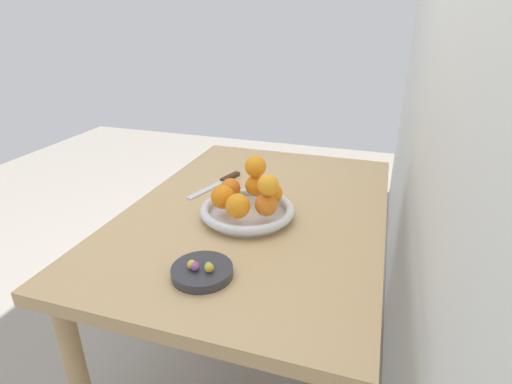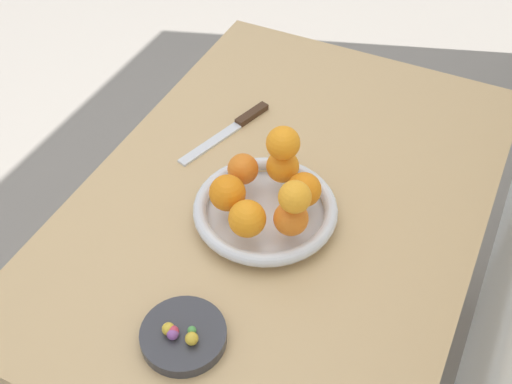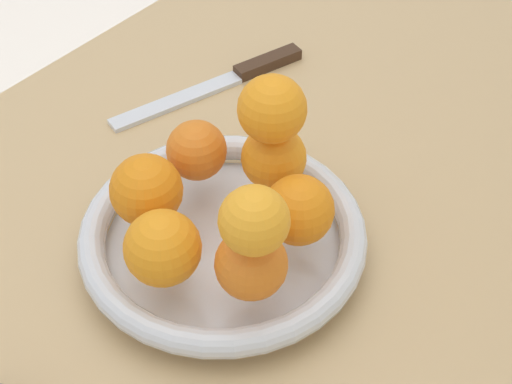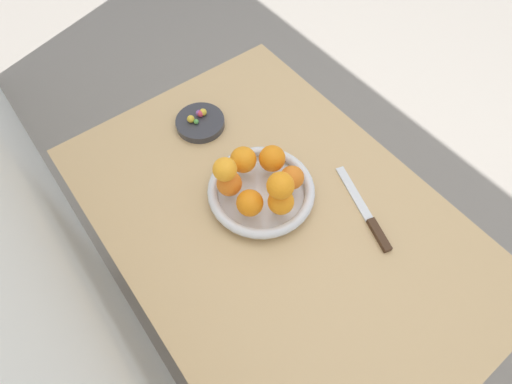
{
  "view_description": "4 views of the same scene",
  "coord_description": "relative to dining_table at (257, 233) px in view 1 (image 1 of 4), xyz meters",
  "views": [
    {
      "loc": [
        1.05,
        0.33,
        1.29
      ],
      "look_at": [
        0.04,
        0.01,
        0.81
      ],
      "focal_mm": 28.0,
      "sensor_mm": 36.0,
      "label": 1
    },
    {
      "loc": [
        0.82,
        0.33,
        1.65
      ],
      "look_at": [
        0.11,
        -0.01,
        0.85
      ],
      "focal_mm": 45.0,
      "sensor_mm": 36.0,
      "label": 2
    },
    {
      "loc": [
        0.44,
        0.33,
        1.32
      ],
      "look_at": [
        0.06,
        0.02,
        0.83
      ],
      "focal_mm": 55.0,
      "sensor_mm": 36.0,
      "label": 3
    },
    {
      "loc": [
        -0.35,
        0.33,
        1.62
      ],
      "look_at": [
        0.05,
        0.02,
        0.81
      ],
      "focal_mm": 28.0,
      "sensor_mm": 36.0,
      "label": 4
    }
  ],
  "objects": [
    {
      "name": "orange_1",
      "position": [
        -0.01,
        -0.01,
        0.16
      ],
      "size": [
        0.06,
        0.06,
        0.06
      ],
      "primitive_type": "sphere",
      "color": "orange",
      "rests_on": "fruit_bowl"
    },
    {
      "name": "orange_0",
      "position": [
        0.04,
        0.05,
        0.16
      ],
      "size": [
        0.07,
        0.07,
        0.07
      ],
      "primitive_type": "sphere",
      "color": "orange",
      "rests_on": "fruit_bowl"
    },
    {
      "name": "candy_ball_2",
      "position": [
        0.38,
        -0.03,
        0.12
      ],
      "size": [
        0.02,
        0.02,
        0.02
      ],
      "primitive_type": "sphere",
      "color": "#C6384C",
      "rests_on": "candy_dish"
    },
    {
      "name": "orange_5",
      "position": [
        0.11,
        0.06,
        0.16
      ],
      "size": [
        0.06,
        0.06,
        0.06
      ],
      "primitive_type": "sphere",
      "color": "orange",
      "rests_on": "fruit_bowl"
    },
    {
      "name": "orange_7",
      "position": [
        0.0,
        -0.01,
        0.22
      ],
      "size": [
        0.06,
        0.06,
        0.06
      ],
      "primitive_type": "sphere",
      "color": "orange",
      "rests_on": "orange_1"
    },
    {
      "name": "orange_2",
      "position": [
        0.03,
        -0.07,
        0.16
      ],
      "size": [
        0.06,
        0.06,
        0.06
      ],
      "primitive_type": "sphere",
      "color": "orange",
      "rests_on": "fruit_bowl"
    },
    {
      "name": "dining_table",
      "position": [
        0.0,
        0.0,
        0.0
      ],
      "size": [
        1.1,
        0.76,
        0.74
      ],
      "color": "tan",
      "rests_on": "ground_plane"
    },
    {
      "name": "orange_6",
      "position": [
        0.11,
        0.07,
        0.22
      ],
      "size": [
        0.06,
        0.06,
        0.06
      ],
      "primitive_type": "sphere",
      "color": "orange",
      "rests_on": "orange_5"
    },
    {
      "name": "candy_ball_3",
      "position": [
        0.38,
        -0.02,
        0.12
      ],
      "size": [
        0.02,
        0.02,
        0.02
      ],
      "primitive_type": "sphere",
      "color": "#8C4C99",
      "rests_on": "candy_dish"
    },
    {
      "name": "wall_back",
      "position": [
        0.0,
        0.48,
        0.6
      ],
      "size": [
        4.0,
        0.05,
        2.5
      ],
      "primitive_type": "cube",
      "color": "silver",
      "rests_on": "ground_plane"
    },
    {
      "name": "candy_ball_0",
      "position": [
        0.36,
        -0.0,
        0.12
      ],
      "size": [
        0.01,
        0.01,
        0.01
      ],
      "primitive_type": "sphere",
      "color": "#4C9947",
      "rests_on": "candy_dish"
    },
    {
      "name": "candy_ball_1",
      "position": [
        0.38,
        0.01,
        0.12
      ],
      "size": [
        0.02,
        0.02,
        0.02
      ],
      "primitive_type": "sphere",
      "color": "gold",
      "rests_on": "candy_dish"
    },
    {
      "name": "orange_4",
      "position": [
        0.15,
        -0.01,
        0.16
      ],
      "size": [
        0.07,
        0.07,
        0.07
      ],
      "primitive_type": "sphere",
      "color": "orange",
      "rests_on": "fruit_bowl"
    },
    {
      "name": "ground_plane",
      "position": [
        0.0,
        0.0,
        -0.65
      ],
      "size": [
        6.0,
        6.0,
        0.0
      ],
      "primitive_type": "plane",
      "color": "gray"
    },
    {
      "name": "candy_ball_4",
      "position": [
        0.38,
        -0.03,
        0.12
      ],
      "size": [
        0.02,
        0.02,
        0.02
      ],
      "primitive_type": "sphere",
      "color": "gold",
      "rests_on": "candy_dish"
    },
    {
      "name": "candy_dish",
      "position": [
        0.37,
        -0.01,
        0.1
      ],
      "size": [
        0.14,
        0.14,
        0.02
      ],
      "primitive_type": "cylinder",
      "color": "#333338",
      "rests_on": "dining_table"
    },
    {
      "name": "knife",
      "position": [
        -0.14,
        -0.18,
        0.09
      ],
      "size": [
        0.25,
        0.1,
        0.01
      ],
      "color": "#3F2819",
      "rests_on": "dining_table"
    },
    {
      "name": "orange_3",
      "position": [
        0.11,
        -0.07,
        0.16
      ],
      "size": [
        0.07,
        0.07,
        0.07
      ],
      "primitive_type": "sphere",
      "color": "orange",
      "rests_on": "fruit_bowl"
    },
    {
      "name": "fruit_bowl",
      "position": [
        0.07,
        -0.01,
        0.11
      ],
      "size": [
        0.27,
        0.27,
        0.04
      ],
      "color": "silver",
      "rests_on": "dining_table"
    }
  ]
}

